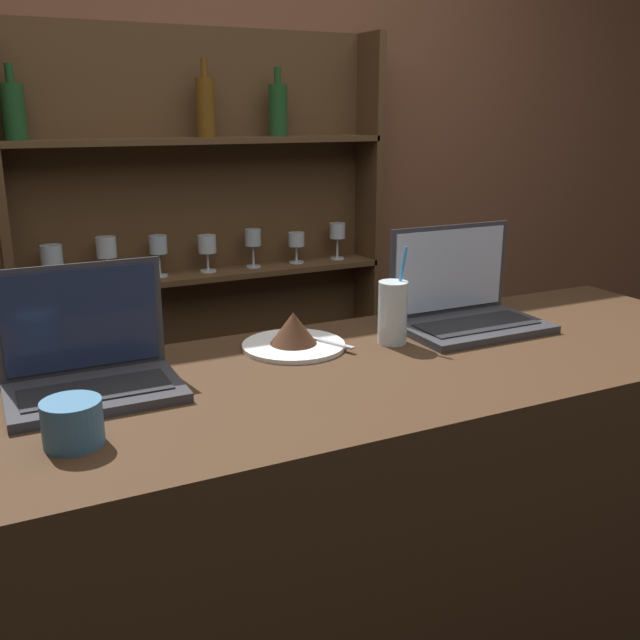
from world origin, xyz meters
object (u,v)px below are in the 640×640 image
Objects in this scene: water_glass at (393,312)px; laptop_near at (90,364)px; coffee_cup at (73,423)px; laptop_far at (464,305)px; cake_plate at (294,335)px.

laptop_near is at bearing 180.00° from water_glass.
water_glass is at bearing 16.89° from coffee_cup.
laptop_far is 0.97m from coffee_cup.
water_glass is at bearing -17.04° from cake_plate.
water_glass reaches higher than coffee_cup.
cake_plate is at bearing 175.74° from laptop_far.
coffee_cup is (-0.94, -0.25, -0.02)m from laptop_far.
coffee_cup is at bearing -150.67° from cake_plate.
laptop_near is 0.65m from water_glass.
laptop_far is (0.88, 0.03, 0.00)m from laptop_near.
laptop_near is at bearing -171.59° from cake_plate.
laptop_far is 1.49× the size of cake_plate.
laptop_far is at bearing 8.36° from water_glass.
laptop_far is 3.63× the size of coffee_cup.
cake_plate is (0.44, 0.07, -0.02)m from laptop_near.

